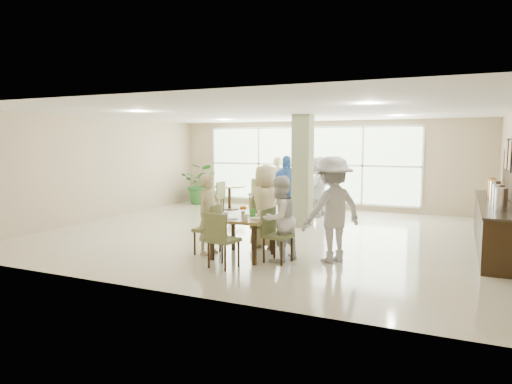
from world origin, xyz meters
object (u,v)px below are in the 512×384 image
at_px(potted_plant, 201,184).
at_px(teen_right, 279,219).
at_px(buffet_counter, 495,221).
at_px(round_table_left, 229,192).
at_px(main_table, 243,222).
at_px(adult_a, 286,187).
at_px(adult_standing, 278,183).
at_px(teen_far, 265,206).
at_px(adult_b, 319,186).
at_px(round_table_right, 293,195).
at_px(teen_left, 209,214).
at_px(teen_standing, 332,209).

relative_size(potted_plant, teen_right, 0.91).
bearing_deg(teen_right, buffet_counter, 148.48).
distance_m(round_table_left, teen_right, 6.53).
bearing_deg(round_table_left, teen_right, -54.56).
bearing_deg(main_table, adult_a, 100.27).
bearing_deg(adult_standing, buffet_counter, 158.97).
height_order(main_table, teen_far, teen_far).
distance_m(main_table, adult_b, 5.16).
height_order(round_table_left, adult_a, adult_a).
xyz_separation_m(round_table_right, teen_left, (0.18, -5.25, 0.18)).
relative_size(round_table_right, adult_a, 0.64).
xyz_separation_m(round_table_right, teen_right, (1.59, -5.19, 0.18)).
height_order(adult_a, adult_b, adult_a).
xyz_separation_m(potted_plant, teen_left, (3.88, -6.13, 0.07)).
relative_size(buffet_counter, teen_right, 3.08).
bearing_deg(teen_left, adult_standing, 23.66).
distance_m(teen_standing, adult_standing, 6.46).
bearing_deg(teen_right, adult_a, -139.61).
xyz_separation_m(main_table, adult_a, (-0.78, 4.30, 0.22)).
distance_m(teen_left, adult_b, 5.21).
xyz_separation_m(round_table_right, buffet_counter, (5.17, -2.47, -0.03)).
distance_m(adult_b, adult_standing, 1.78).
bearing_deg(teen_far, teen_standing, 161.64).
relative_size(round_table_right, teen_far, 0.68).
height_order(round_table_right, adult_b, adult_b).
height_order(teen_left, adult_standing, adult_standing).
xyz_separation_m(round_table_left, teen_left, (2.37, -5.38, 0.20)).
xyz_separation_m(round_table_left, teen_standing, (4.65, -4.98, 0.38)).
xyz_separation_m(main_table, teen_standing, (1.57, 0.39, 0.28)).
bearing_deg(teen_right, adult_b, -149.97).
distance_m(main_table, teen_standing, 1.64).
relative_size(adult_b, adult_standing, 1.03).
bearing_deg(teen_far, buffet_counter, -156.07).
bearing_deg(teen_left, adult_a, 15.43).
bearing_deg(teen_left, potted_plant, 46.87).
relative_size(teen_right, adult_b, 0.88).
bearing_deg(adult_b, round_table_right, -92.46).
relative_size(round_table_left, potted_plant, 0.74).
bearing_deg(potted_plant, adult_b, -12.01).
bearing_deg(teen_standing, round_table_right, -115.28).
bearing_deg(round_table_right, buffet_counter, -25.53).
bearing_deg(teen_standing, teen_far, -70.32).
height_order(adult_a, adult_standing, adult_a).
bearing_deg(teen_far, adult_standing, -71.31).
relative_size(buffet_counter, teen_far, 2.80).
height_order(potted_plant, teen_left, teen_left).
bearing_deg(round_table_left, teen_standing, -46.92).
xyz_separation_m(buffet_counter, teen_left, (-4.99, -2.78, 0.21)).
bearing_deg(adult_standing, teen_far, 116.17).
bearing_deg(round_table_right, round_table_left, 176.62).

